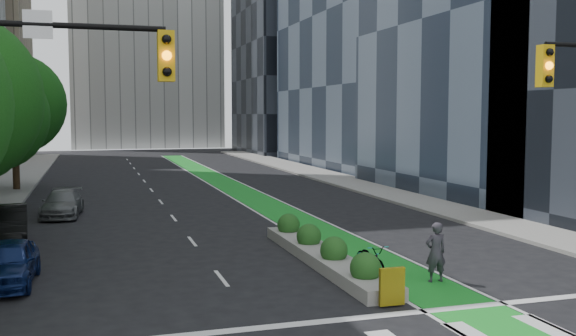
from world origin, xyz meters
TOP-DOWN VIEW (x-y plane):
  - ground at (0.00, 0.00)m, footprint 160.00×160.00m
  - sidewalk_right at (11.80, 25.00)m, footprint 3.60×90.00m
  - bike_lane_paint at (3.00, 30.00)m, footprint 2.20×70.00m
  - building_dark_end at (20.00, 68.00)m, footprint 14.00×18.00m
  - tree_far at (-11.00, 32.00)m, footprint 6.60×6.60m
  - median_planter at (1.20, 7.04)m, footprint 1.20×10.26m
  - bicycle at (2.00, 4.92)m, footprint 0.73×2.00m
  - cyclist at (3.58, 3.70)m, footprint 0.68×0.46m
  - parked_car_left_near at (-8.69, 7.08)m, footprint 1.71×3.98m
  - parked_car_left_mid at (-9.50, 13.51)m, footprint 2.00×4.70m
  - parked_car_left_far at (-7.69, 20.18)m, footprint 2.12×4.47m

SIDE VIEW (x-z plane):
  - ground at x=0.00m, z-range 0.00..0.00m
  - bike_lane_paint at x=3.00m, z-range 0.00..0.01m
  - sidewalk_right at x=11.80m, z-range 0.00..0.15m
  - median_planter at x=1.20m, z-range -0.18..0.92m
  - bicycle at x=2.00m, z-range 0.00..1.04m
  - parked_car_left_far at x=-7.69m, z-range 0.00..1.26m
  - parked_car_left_near at x=-8.69m, z-range 0.00..1.34m
  - parked_car_left_mid at x=-9.50m, z-range 0.00..1.51m
  - cyclist at x=3.58m, z-range 0.00..1.82m
  - tree_far at x=-11.00m, z-range 1.19..10.20m
  - building_dark_end at x=20.00m, z-range 0.00..28.00m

